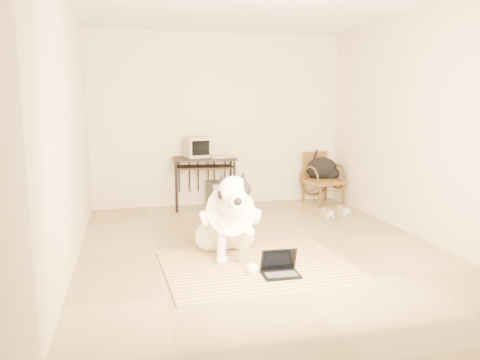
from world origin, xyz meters
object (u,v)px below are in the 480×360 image
object	(u,v)px
crt_monitor	(197,147)
computer_desk	(205,165)
dog	(228,220)
pc_tower	(215,195)
backpack	(323,170)
laptop	(280,269)
rattan_chair	(322,178)

from	to	relation	value
crt_monitor	computer_desk	bearing A→B (deg)	-36.19
dog	crt_monitor	size ratio (longest dim) A/B	3.42
pc_tower	backpack	distance (m)	1.81
pc_tower	backpack	world-z (taller)	backpack
computer_desk	laptop	bearing A→B (deg)	-85.72
computer_desk	backpack	bearing A→B (deg)	-1.69
dog	crt_monitor	xyz separation A→B (m)	(0.03, 2.41, 0.56)
pc_tower	rattan_chair	world-z (taller)	rattan_chair
laptop	pc_tower	xyz separation A→B (m)	(-0.07, 3.02, 0.13)
computer_desk	backpack	distance (m)	1.94
pc_tower	laptop	bearing A→B (deg)	-88.75
crt_monitor	rattan_chair	distance (m)	2.09
pc_tower	backpack	size ratio (longest dim) A/B	0.86
dog	pc_tower	xyz separation A→B (m)	(0.29, 2.33, -0.19)
computer_desk	rattan_chair	world-z (taller)	rattan_chair
laptop	backpack	xyz separation A→B (m)	(1.71, 2.97, 0.47)
laptop	backpack	bearing A→B (deg)	60.04
dog	pc_tower	world-z (taller)	dog
crt_monitor	laptop	bearing A→B (deg)	-83.97
pc_tower	rattan_chair	bearing A→B (deg)	-1.91
dog	pc_tower	distance (m)	2.35
crt_monitor	dog	bearing A→B (deg)	-90.63
laptop	crt_monitor	bearing A→B (deg)	96.03
dog	backpack	distance (m)	3.08
laptop	crt_monitor	distance (m)	3.24
dog	computer_desk	world-z (taller)	dog
dog	backpack	size ratio (longest dim) A/B	2.63
crt_monitor	backpack	world-z (taller)	crt_monitor
crt_monitor	pc_tower	bearing A→B (deg)	-17.23
rattan_chair	backpack	distance (m)	0.14
dog	backpack	xyz separation A→B (m)	(2.06, 2.28, 0.16)
dog	computer_desk	distance (m)	2.35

